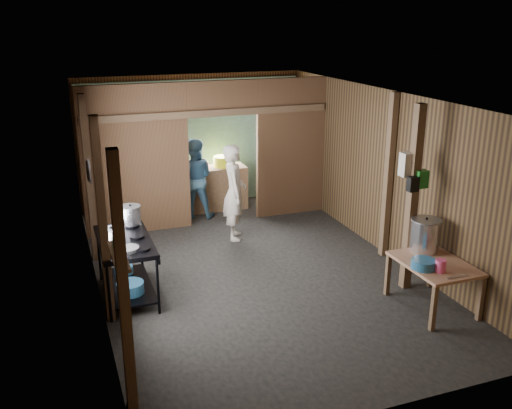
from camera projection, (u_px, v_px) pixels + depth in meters
name	position (u px, v px, depth m)	size (l,w,h in m)	color
floor	(251.00, 269.00, 8.64)	(4.50, 7.00, 0.00)	black
ceiling	(251.00, 97.00, 7.82)	(4.50, 7.00, 0.00)	#292827
wall_back	(192.00, 140.00, 11.35)	(4.50, 0.00, 2.60)	brown
wall_front	(382.00, 292.00, 5.12)	(4.50, 0.00, 2.60)	brown
wall_left	(91.00, 204.00, 7.50)	(0.00, 7.00, 2.60)	brown
wall_right	(385.00, 173.00, 8.97)	(0.00, 7.00, 2.60)	brown
partition_left	(136.00, 161.00, 9.76)	(1.85, 0.10, 2.60)	brown
partition_right	(291.00, 148.00, 10.71)	(1.35, 0.10, 2.60)	brown
partition_header	(222.00, 98.00, 9.96)	(1.30, 0.10, 0.60)	brown
turquoise_panel	(193.00, 143.00, 11.31)	(4.40, 0.06, 2.50)	#63A5A0
back_counter	(215.00, 188.00, 11.24)	(1.20, 0.50, 0.85)	brown
wall_clock	(205.00, 110.00, 11.16)	(0.20, 0.20, 0.03)	silver
post_left_a	(123.00, 287.00, 5.21)	(0.10, 0.12, 2.60)	brown
post_left_b	(103.00, 223.00, 6.81)	(0.10, 0.12, 2.60)	brown
post_left_c	(89.00, 180.00, 8.59)	(0.10, 0.12, 2.60)	brown
post_right	(388.00, 177.00, 8.77)	(0.10, 0.12, 2.60)	brown
post_free	(412.00, 200.00, 7.68)	(0.12, 0.12, 2.60)	brown
cross_beam	(210.00, 113.00, 9.91)	(4.40, 0.12, 0.12)	brown
pan_lid_big	(89.00, 171.00, 7.76)	(0.34, 0.34, 0.03)	gray
pan_lid_small	(88.00, 171.00, 8.15)	(0.30, 0.30, 0.03)	black
wall_shelf	(119.00, 256.00, 5.63)	(0.14, 0.80, 0.03)	brown
jar_white	(121.00, 260.00, 5.39)	(0.07, 0.07, 0.10)	silver
jar_yellow	(118.00, 250.00, 5.61)	(0.08, 0.08, 0.10)	yellow
jar_green	(115.00, 242.00, 5.80)	(0.06, 0.06, 0.10)	#1C7924
bag_white	(409.00, 164.00, 7.58)	(0.22, 0.15, 0.32)	silver
bag_green	(421.00, 179.00, 7.56)	(0.16, 0.12, 0.24)	#1C7924
bag_black	(413.00, 184.00, 7.51)	(0.14, 0.10, 0.20)	black
gas_range	(127.00, 268.00, 7.70)	(0.72, 1.41, 0.83)	black
prep_table	(432.00, 285.00, 7.43)	(0.79, 1.08, 0.64)	tan
stove_pot_large	(131.00, 216.00, 8.06)	(0.30, 0.30, 0.30)	silver
stove_pot_med	(111.00, 236.00, 7.44)	(0.25, 0.25, 0.22)	silver
frying_pan	(129.00, 249.00, 7.20)	(0.27, 0.49, 0.06)	gray
blue_tub_front	(130.00, 288.00, 7.53)	(0.37, 0.37, 0.15)	teal
blue_tub_back	(124.00, 270.00, 8.12)	(0.27, 0.27, 0.11)	teal
stock_pot	(425.00, 236.00, 7.63)	(0.40, 0.40, 0.47)	silver
wash_basin	(424.00, 264.00, 7.14)	(0.31, 0.31, 0.12)	teal
pink_bucket	(441.00, 266.00, 7.04)	(0.13, 0.13, 0.16)	#F64E89
knife	(458.00, 277.00, 6.92)	(0.30, 0.04, 0.01)	silver
yellow_tub	(223.00, 161.00, 11.12)	(0.37, 0.37, 0.20)	yellow
red_cup	(206.00, 165.00, 11.02)	(0.11, 0.11, 0.13)	red
cook	(234.00, 192.00, 9.62)	(0.60, 0.39, 1.65)	beige
worker_back	(194.00, 179.00, 10.67)	(0.74, 0.58, 1.52)	#3F6B8A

